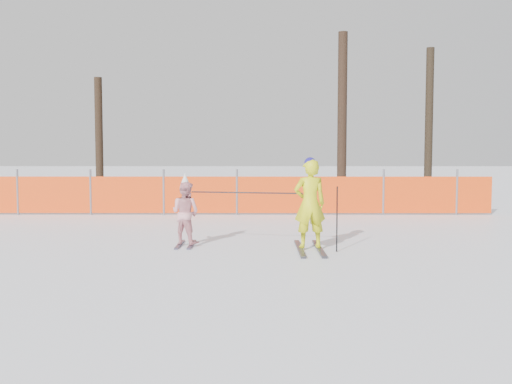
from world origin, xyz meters
TOP-DOWN VIEW (x-y plane):
  - ground at (0.00, 0.00)m, footprint 120.00×120.00m
  - adult at (0.94, 0.25)m, footprint 0.61×1.70m
  - child at (-1.30, 0.71)m, footprint 0.69×0.96m
  - ski_poles at (0.38, 0.32)m, footprint 2.58×0.66m
  - safety_fence at (-2.11, 5.84)m, footprint 16.98×0.06m
  - tree_trunks at (1.60, 11.17)m, footprint 12.28×1.54m

SIDE VIEW (x-z plane):
  - ground at x=0.00m, z-range 0.00..0.00m
  - safety_fence at x=-2.11m, z-range -0.07..1.18m
  - child at x=-1.30m, z-range -0.06..1.28m
  - adult at x=0.94m, z-range -0.01..1.61m
  - ski_poles at x=0.38m, z-range 0.27..1.40m
  - tree_trunks at x=1.60m, z-range -0.29..5.75m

